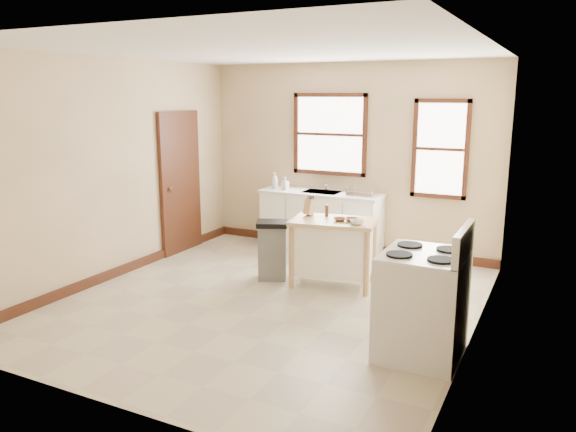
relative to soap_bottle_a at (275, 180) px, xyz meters
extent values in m
plane|color=#B0A18B|center=(1.07, -2.16, -1.04)|extent=(5.00, 5.00, 0.00)
plane|color=white|center=(1.07, -2.16, 1.76)|extent=(5.00, 5.00, 0.00)
cube|color=beige|center=(1.07, 0.34, 0.36)|extent=(4.50, 0.04, 2.80)
cube|color=beige|center=(-1.18, -2.16, 0.36)|extent=(0.04, 5.00, 2.80)
cube|color=beige|center=(3.32, -2.16, 0.36)|extent=(0.04, 5.00, 2.80)
cube|color=#401911|center=(-1.14, -0.86, 0.01)|extent=(0.06, 0.90, 2.10)
cube|color=#401911|center=(1.07, 0.31, -0.98)|extent=(4.50, 0.04, 0.12)
cube|color=#401911|center=(-1.15, -2.16, -0.98)|extent=(0.04, 5.00, 0.12)
cylinder|color=silver|center=(0.77, 0.22, -0.01)|extent=(0.03, 0.03, 0.22)
imported|color=#B2B2B2|center=(0.00, 0.00, 0.00)|extent=(0.09, 0.10, 0.24)
imported|color=#B2B2B2|center=(0.20, -0.04, -0.03)|extent=(0.10, 0.11, 0.19)
cylinder|color=#472813|center=(1.36, -1.17, -0.13)|extent=(0.06, 0.06, 0.15)
imported|color=brown|center=(1.59, -1.33, -0.19)|extent=(0.21, 0.21, 0.04)
imported|color=brown|center=(1.74, -1.29, -0.18)|extent=(0.23, 0.23, 0.04)
imported|color=silver|center=(1.85, -1.42, -0.18)|extent=(0.18, 0.18, 0.05)
camera|label=1|loc=(4.01, -7.55, 1.31)|focal=35.00mm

